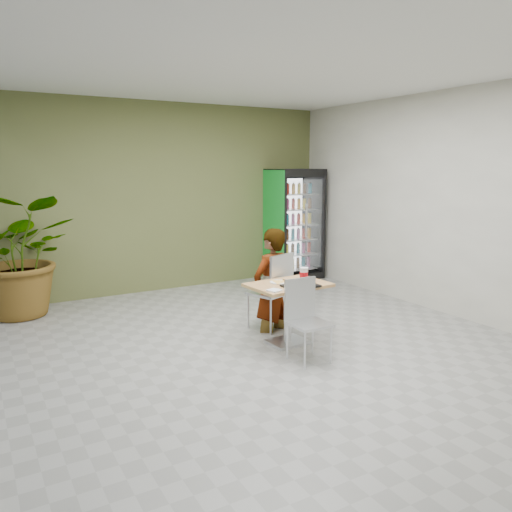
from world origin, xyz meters
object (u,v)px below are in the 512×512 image
at_px(chair_far, 275,286).
at_px(seated_woman, 271,291).
at_px(dining_table, 288,301).
at_px(chair_near, 304,313).
at_px(cafeteria_tray, 301,286).
at_px(potted_plant, 22,255).
at_px(soda_cup, 304,275).
at_px(beverage_fridge, 294,224).

height_order(chair_far, seated_woman, seated_woman).
relative_size(dining_table, chair_near, 1.07).
distance_m(dining_table, cafeteria_tray, 0.31).
bearing_deg(potted_plant, chair_near, -53.11).
height_order(dining_table, potted_plant, potted_plant).
relative_size(chair_near, soda_cup, 5.05).
distance_m(chair_near, cafeteria_tray, 0.39).
relative_size(dining_table, potted_plant, 0.55).
distance_m(chair_far, chair_near, 1.04).
bearing_deg(seated_woman, chair_far, 105.06).
xyz_separation_m(beverage_fridge, potted_plant, (-4.76, -0.12, -0.16)).
relative_size(seated_woman, beverage_fridge, 0.79).
bearing_deg(potted_plant, soda_cup, -45.66).
xyz_separation_m(chair_far, chair_near, (-0.25, -1.01, -0.07)).
bearing_deg(soda_cup, cafeteria_tray, -133.56).
bearing_deg(soda_cup, chair_far, 96.55).
xyz_separation_m(dining_table, beverage_fridge, (2.12, 3.00, 0.51)).
xyz_separation_m(chair_far, potted_plant, (-2.78, 2.36, 0.28)).
distance_m(chair_far, beverage_fridge, 3.21).
bearing_deg(beverage_fridge, cafeteria_tray, -124.00).
xyz_separation_m(dining_table, chair_far, (0.14, 0.52, 0.06)).
bearing_deg(soda_cup, seated_woman, 99.27).
height_order(chair_far, beverage_fridge, beverage_fridge).
height_order(dining_table, beverage_fridge, beverage_fridge).
bearing_deg(beverage_fridge, seated_woman, -130.60).
xyz_separation_m(seated_woman, beverage_fridge, (2.02, 2.43, 0.52)).
distance_m(cafeteria_tray, potted_plant, 4.08).
height_order(cafeteria_tray, beverage_fridge, beverage_fridge).
height_order(chair_far, soda_cup, chair_far).
height_order(seated_woman, cafeteria_tray, seated_woman).
height_order(chair_near, seated_woman, seated_woman).
distance_m(soda_cup, potted_plant, 4.06).
bearing_deg(beverage_fridge, chair_far, -129.52).
bearing_deg(dining_table, seated_woman, 79.33).
height_order(chair_near, beverage_fridge, beverage_fridge).
relative_size(cafeteria_tray, beverage_fridge, 0.19).
xyz_separation_m(dining_table, seated_woman, (0.11, 0.57, -0.01)).
relative_size(chair_far, cafeteria_tray, 2.58).
bearing_deg(dining_table, potted_plant, 132.49).
relative_size(chair_near, potted_plant, 0.51).
bearing_deg(cafeteria_tray, soda_cup, 46.44).
relative_size(beverage_fridge, potted_plant, 1.18).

